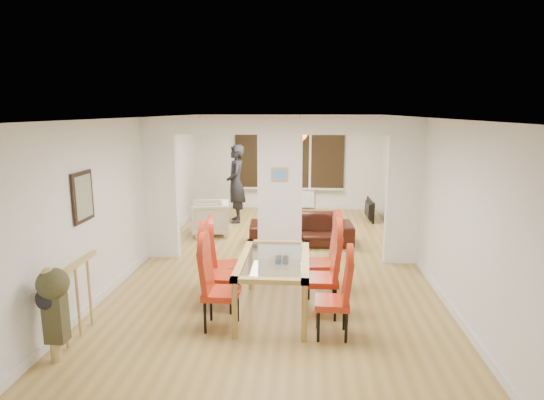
# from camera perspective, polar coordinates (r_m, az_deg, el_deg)

# --- Properties ---
(floor) EXTENTS (5.00, 9.00, 0.01)m
(floor) POSITION_cam_1_polar(r_m,az_deg,el_deg) (8.54, 0.97, -7.38)
(floor) COLOR #A58442
(floor) RESTS_ON ground
(room_walls) EXTENTS (5.00, 9.00, 2.60)m
(room_walls) POSITION_cam_1_polar(r_m,az_deg,el_deg) (8.22, 1.00, 1.24)
(room_walls) COLOR silver
(room_walls) RESTS_ON floor
(divider_wall) EXTENTS (5.00, 0.18, 2.60)m
(divider_wall) POSITION_cam_1_polar(r_m,az_deg,el_deg) (8.22, 1.00, 1.24)
(divider_wall) COLOR white
(divider_wall) RESTS_ON floor
(bay_window_blinds) EXTENTS (3.00, 0.08, 1.80)m
(bay_window_blinds) POSITION_cam_1_polar(r_m,az_deg,el_deg) (12.59, 2.20, 5.64)
(bay_window_blinds) COLOR black
(bay_window_blinds) RESTS_ON room_walls
(radiator) EXTENTS (1.40, 0.08, 0.50)m
(radiator) POSITION_cam_1_polar(r_m,az_deg,el_deg) (12.72, 2.15, 0.23)
(radiator) COLOR white
(radiator) RESTS_ON floor
(pendant_light) EXTENTS (0.36, 0.36, 0.36)m
(pendant_light) POSITION_cam_1_polar(r_m,az_deg,el_deg) (11.40, 3.53, 8.32)
(pendant_light) COLOR orange
(pendant_light) RESTS_ON room_walls
(stair_newel) EXTENTS (0.40, 1.20, 1.10)m
(stair_newel) POSITION_cam_1_polar(r_m,az_deg,el_deg) (6.00, -23.46, -11.01)
(stair_newel) COLOR tan
(stair_newel) RESTS_ON floor
(wall_poster) EXTENTS (0.04, 0.52, 0.67)m
(wall_poster) POSITION_cam_1_polar(r_m,az_deg,el_deg) (6.50, -22.66, 0.38)
(wall_poster) COLOR gray
(wall_poster) RESTS_ON room_walls
(pillar_photo) EXTENTS (0.30, 0.03, 0.25)m
(pillar_photo) POSITION_cam_1_polar(r_m,az_deg,el_deg) (8.07, 0.97, 3.22)
(pillar_photo) COLOR #4C8CD8
(pillar_photo) RESTS_ON divider_wall
(dining_table) EXTENTS (0.94, 1.67, 0.78)m
(dining_table) POSITION_cam_1_polar(r_m,az_deg,el_deg) (6.29, 0.27, -10.57)
(dining_table) COLOR olive
(dining_table) RESTS_ON floor
(dining_chair_la) EXTENTS (0.44, 0.44, 1.09)m
(dining_chair_la) POSITION_cam_1_polar(r_m,az_deg,el_deg) (5.84, -6.39, -10.80)
(dining_chair_la) COLOR #A82811
(dining_chair_la) RESTS_ON floor
(dining_chair_lb) EXTENTS (0.44, 0.44, 1.09)m
(dining_chair_lb) POSITION_cam_1_polar(r_m,az_deg,el_deg) (6.38, -6.59, -8.84)
(dining_chair_lb) COLOR #A82811
(dining_chair_lb) RESTS_ON floor
(dining_chair_lc) EXTENTS (0.52, 0.52, 1.07)m
(dining_chair_lc) POSITION_cam_1_polar(r_m,az_deg,el_deg) (6.81, -5.91, -7.62)
(dining_chair_lc) COLOR #A82811
(dining_chair_lc) RESTS_ON floor
(dining_chair_ra) EXTENTS (0.42, 0.42, 1.02)m
(dining_chair_ra) POSITION_cam_1_polar(r_m,az_deg,el_deg) (5.66, 7.57, -11.90)
(dining_chair_ra) COLOR #A82811
(dining_chair_ra) RESTS_ON floor
(dining_chair_rb) EXTENTS (0.48, 0.48, 1.18)m
(dining_chair_rb) POSITION_cam_1_polar(r_m,az_deg,el_deg) (6.17, 6.08, -9.09)
(dining_chair_rb) COLOR #A82811
(dining_chair_rb) RESTS_ON floor
(dining_chair_rc) EXTENTS (0.51, 0.51, 1.14)m
(dining_chair_rc) POSITION_cam_1_polar(r_m,az_deg,el_deg) (6.80, 6.27, -7.32)
(dining_chair_rc) COLOR #A82811
(dining_chair_rc) RESTS_ON floor
(sofa) EXTENTS (2.15, 0.95, 0.62)m
(sofa) POSITION_cam_1_polar(r_m,az_deg,el_deg) (9.43, 3.68, -3.65)
(sofa) COLOR black
(sofa) RESTS_ON floor
(armchair) EXTENTS (0.93, 0.95, 0.74)m
(armchair) POSITION_cam_1_polar(r_m,az_deg,el_deg) (10.17, -7.75, -2.25)
(armchair) COLOR beige
(armchair) RESTS_ON floor
(person) EXTENTS (0.77, 0.58, 1.91)m
(person) POSITION_cam_1_polar(r_m,az_deg,el_deg) (11.14, -4.55, 2.04)
(person) COLOR black
(person) RESTS_ON floor
(television) EXTENTS (0.91, 0.16, 0.52)m
(television) POSITION_cam_1_polar(r_m,az_deg,el_deg) (11.68, 11.78, -1.19)
(television) COLOR black
(television) RESTS_ON floor
(coffee_table) EXTENTS (1.05, 0.55, 0.24)m
(coffee_table) POSITION_cam_1_polar(r_m,az_deg,el_deg) (10.99, 3.24, -2.52)
(coffee_table) COLOR black
(coffee_table) RESTS_ON floor
(bottle) EXTENTS (0.07, 0.07, 0.28)m
(bottle) POSITION_cam_1_polar(r_m,az_deg,el_deg) (10.94, 2.07, -1.18)
(bottle) COLOR #143F19
(bottle) RESTS_ON coffee_table
(bowl) EXTENTS (0.21, 0.21, 0.05)m
(bowl) POSITION_cam_1_polar(r_m,az_deg,el_deg) (10.93, 2.07, -1.80)
(bowl) COLOR black
(bowl) RESTS_ON coffee_table
(shoes) EXTENTS (0.23, 0.25, 0.10)m
(shoes) POSITION_cam_1_polar(r_m,az_deg,el_deg) (8.30, 1.29, -7.58)
(shoes) COLOR black
(shoes) RESTS_ON floor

